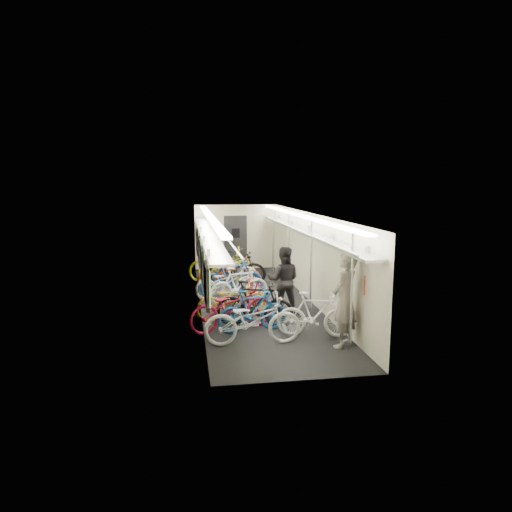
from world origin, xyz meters
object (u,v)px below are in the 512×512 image
object	(u,v)px
passenger_near	(345,300)
passenger_mid	(284,280)
bicycle_1	(253,311)
backpack	(371,285)
bicycle_0	(253,320)

from	to	relation	value
passenger_near	passenger_mid	xyz separation A→B (m)	(-0.68, 2.48, -0.12)
bicycle_1	backpack	size ratio (longest dim) A/B	4.11
passenger_near	backpack	size ratio (longest dim) A/B	4.99
bicycle_0	passenger_near	world-z (taller)	passenger_near
bicycle_0	passenger_mid	bearing A→B (deg)	-26.20
bicycle_0	passenger_mid	distance (m)	2.38
bicycle_0	passenger_near	distance (m)	1.85
bicycle_1	passenger_near	size ratio (longest dim) A/B	0.82
bicycle_0	backpack	size ratio (longest dim) A/B	5.08
bicycle_1	backpack	bearing A→B (deg)	-135.25
bicycle_0	passenger_mid	world-z (taller)	passenger_mid
passenger_near	passenger_mid	bearing A→B (deg)	-119.36
bicycle_0	bicycle_1	size ratio (longest dim) A/B	1.24
bicycle_0	backpack	distance (m)	2.39
bicycle_1	passenger_mid	xyz separation A→B (m)	(0.97, 1.32, 0.36)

